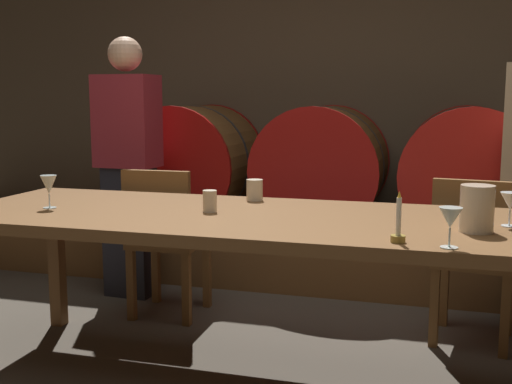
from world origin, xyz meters
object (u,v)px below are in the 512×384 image
Objects in this scene: chair_right at (474,254)px; cup_left at (210,201)px; dining_table at (277,230)px; wine_glass_center_right at (510,202)px; chair_left at (164,236)px; wine_barrel_center at (323,167)px; wine_glass_far_left at (49,185)px; wine_barrel_left at (194,163)px; cup_right at (255,190)px; pitcher at (477,209)px; guest_left at (128,165)px; wine_glass_center_left at (450,219)px; candle_center at (398,229)px; wine_barrel_right at (467,171)px.

cup_left is at bearing 41.12° from chair_right.
wine_glass_center_right is at bearing 1.95° from dining_table.
chair_left is 0.94m from cup_left.
chair_left is at bearing -124.83° from wine_barrel_center.
dining_table is 19.23× the size of wine_glass_far_left.
wine_barrel_left is 0.29× the size of dining_table.
wine_glass_center_right is at bearing -16.54° from cup_right.
pitcher is 1.83× the size of cup_left.
chair_right is (1.93, -1.01, -0.31)m from wine_barrel_left.
guest_left is at bearing -41.75° from chair_left.
pitcher is at bearing -44.70° from wine_barrel_left.
dining_table is 21.04× the size of wine_glass_center_left.
chair_right is 6.51× the size of wine_glass_center_right.
chair_right is 4.96× the size of pitcher.
candle_center reaches higher than chair_left.
wine_barrel_left is 2.65m from wine_glass_center_right.
chair_right is (0.01, -1.01, -0.31)m from wine_barrel_right.
wine_glass_center_right is (2.18, -1.01, 0.02)m from guest_left.
pitcher is at bearing -0.03° from wine_glass_far_left.
pitcher reaches higher than wine_glass_center_left.
wine_glass_center_right is (1.98, 0.14, -0.01)m from wine_glass_far_left.
wine_barrel_right is at bearing -148.93° from chair_left.
candle_center reaches higher than dining_table.
wine_barrel_center is 8.22× the size of cup_right.
wine_glass_center_left is at bearing -108.39° from pitcher.
guest_left is at bearing 143.25° from wine_glass_center_left.
chair_left is at bearing 142.13° from candle_center.
wine_barrel_right is at bearing 86.31° from wine_glass_center_left.
pitcher is at bearing 95.38° from chair_right.
wine_barrel_center is at bearing 93.74° from dining_table.
dining_table is 28.20× the size of cup_right.
wine_glass_far_left reaches higher than wine_glass_center_left.
guest_left is (-0.17, -0.71, 0.05)m from wine_barrel_left.
wine_barrel_right reaches higher than cup_left.
wine_barrel_left reaches higher than chair_right.
wine_glass_center_right is (0.40, 0.40, 0.05)m from candle_center.
wine_glass_center_right is 1.19m from cup_right.
guest_left is 2.40m from wine_glass_center_right.
wine_glass_center_left reaches higher than chair_left.
pitcher is (0.27, 0.26, 0.04)m from candle_center.
wine_glass_center_left is (-0.15, -1.15, 0.39)m from chair_right.
wine_barrel_left reaches higher than pitcher.
guest_left is (-1.25, 1.04, 0.14)m from dining_table.
wine_glass_far_left is at bearing -171.34° from cup_left.
guest_left is (-1.13, -0.71, 0.05)m from wine_barrel_center.
dining_table is at bearing -178.05° from wine_glass_center_right.
wine_barrel_center is 5.60× the size of wine_glass_far_left.
cup_right is at bearing 27.98° from chair_right.
wine_barrel_right is at bearing 0.00° from wine_barrel_left.
guest_left is 2.27m from candle_center.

